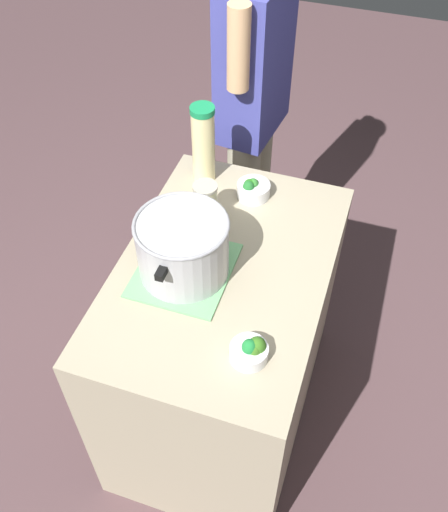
{
  "coord_description": "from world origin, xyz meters",
  "views": [
    {
      "loc": [
        -1.14,
        -0.38,
        2.26
      ],
      "look_at": [
        0.0,
        0.0,
        0.94
      ],
      "focal_mm": 40.32,
      "sensor_mm": 36.0,
      "label": 1
    }
  ],
  "objects": [
    {
      "name": "broccoli_bowl_front",
      "position": [
        -0.29,
        -0.18,
        0.93
      ],
      "size": [
        0.11,
        0.11,
        0.07
      ],
      "color": "silver",
      "rests_on": "counter_slab"
    },
    {
      "name": "mason_jar",
      "position": [
        0.19,
        0.13,
        0.97
      ],
      "size": [
        0.08,
        0.08,
        0.15
      ],
      "color": "beige",
      "rests_on": "counter_slab"
    },
    {
      "name": "broccoli_bowl_center",
      "position": [
        0.35,
        0.01,
        0.93
      ],
      "size": [
        0.12,
        0.12,
        0.07
      ],
      "color": "silver",
      "rests_on": "counter_slab"
    },
    {
      "name": "person_cook",
      "position": [
        0.8,
        0.15,
        0.92
      ],
      "size": [
        0.5,
        0.24,
        1.66
      ],
      "color": "#AAA78A",
      "rests_on": "ground_plane"
    },
    {
      "name": "dish_cloth",
      "position": [
        -0.06,
        0.11,
        0.9
      ],
      "size": [
        0.32,
        0.29,
        0.01
      ],
      "primitive_type": "cube",
      "color": "#73B878",
      "rests_on": "counter_slab"
    },
    {
      "name": "counter_slab",
      "position": [
        0.0,
        0.0,
        0.45
      ],
      "size": [
        1.0,
        0.66,
        0.89
      ],
      "primitive_type": "cube",
      "color": "tan",
      "rests_on": "ground_plane"
    },
    {
      "name": "lemonade_pitcher",
      "position": [
        0.4,
        0.21,
        1.04
      ],
      "size": [
        0.09,
        0.09,
        0.3
      ],
      "color": "beige",
      "rests_on": "counter_slab"
    },
    {
      "name": "ground_plane",
      "position": [
        0.0,
        0.0,
        0.0
      ],
      "size": [
        8.0,
        8.0,
        0.0
      ],
      "primitive_type": "plane",
      "color": "brown"
    },
    {
      "name": "cooking_pot",
      "position": [
        -0.06,
        0.11,
        1.01
      ],
      "size": [
        0.36,
        0.29,
        0.2
      ],
      "color": "#B7B7BC",
      "rests_on": "dish_cloth"
    }
  ]
}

